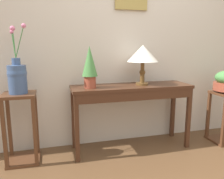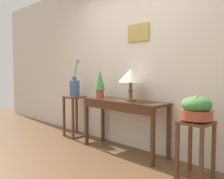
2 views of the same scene
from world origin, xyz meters
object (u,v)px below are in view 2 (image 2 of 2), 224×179
Objects in this scene: console_table at (123,107)px; pedestal_stand_left at (75,116)px; table_lamp at (131,77)px; pedestal_stand_right at (195,151)px; potted_plant_on_console at (100,83)px; flower_vase_tall_left at (75,86)px; planter_bowl_wide_right at (196,109)px.

console_table is 1.25m from pedestal_stand_left.
table_lamp reaches higher than pedestal_stand_right.
potted_plant_on_console is 0.65× the size of flower_vase_tall_left.
console_table is 1.26m from pedestal_stand_right.
potted_plant_on_console is 0.60× the size of pedestal_stand_left.
pedestal_stand_right is at bearing -3.80° from potted_plant_on_console.
potted_plant_on_console is at bearing -178.57° from console_table.
flower_vase_tall_left is (-0.72, 0.03, -0.09)m from potted_plant_on_console.
table_lamp is 0.67× the size of flower_vase_tall_left.
potted_plant_on_console reaches higher than planter_bowl_wide_right.
pedestal_stand_right is at bearing -5.90° from console_table.
flower_vase_tall_left reaches higher than pedestal_stand_left.
potted_plant_on_console is at bearing -2.16° from pedestal_stand_left.
pedestal_stand_right is 1.87× the size of planter_bowl_wide_right.
potted_plant_on_console is 1.84m from pedestal_stand_right.
console_table is 1.22m from planter_bowl_wide_right.
planter_bowl_wide_right reaches higher than pedestal_stand_left.
pedestal_stand_right is 0.46m from planter_bowl_wide_right.
pedestal_stand_left is at bearing -100.55° from flower_vase_tall_left.
console_table is at bearing 1.43° from potted_plant_on_console.
pedestal_stand_right is (2.42, -0.14, -0.59)m from flower_vase_tall_left.
console_table is 3.97× the size of planter_bowl_wide_right.
flower_vase_tall_left reaches higher than pedestal_stand_right.
planter_bowl_wide_right reaches higher than pedestal_stand_right.
pedestal_stand_left is at bearing 179.29° from console_table.
potted_plant_on_console is at bearing 176.20° from pedestal_stand_right.
console_table is at bearing 174.10° from pedestal_stand_right.
pedestal_stand_left is at bearing 176.69° from pedestal_stand_right.
potted_plant_on_console is at bearing 176.20° from planter_bowl_wide_right.
pedestal_stand_left is 1.14× the size of pedestal_stand_right.
console_table is at bearing -0.71° from pedestal_stand_left.
planter_bowl_wide_right is at bearing -7.88° from table_lamp.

